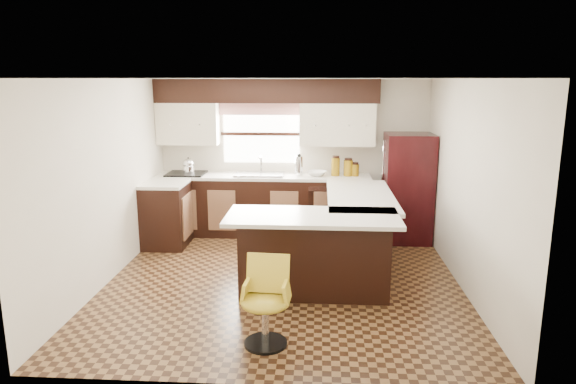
# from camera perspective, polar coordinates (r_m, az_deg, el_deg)

# --- Properties ---
(floor) EXTENTS (4.40, 4.40, 0.00)m
(floor) POSITION_cam_1_polar(r_m,az_deg,el_deg) (6.34, -0.52, -9.77)
(floor) COLOR #49301A
(floor) RESTS_ON ground
(ceiling) EXTENTS (4.40, 4.40, 0.00)m
(ceiling) POSITION_cam_1_polar(r_m,az_deg,el_deg) (5.87, -0.57, 12.49)
(ceiling) COLOR silver
(ceiling) RESTS_ON wall_back
(wall_back) EXTENTS (4.40, 0.00, 4.40)m
(wall_back) POSITION_cam_1_polar(r_m,az_deg,el_deg) (8.15, 0.58, 4.01)
(wall_back) COLOR beige
(wall_back) RESTS_ON floor
(wall_front) EXTENTS (4.40, 0.00, 4.40)m
(wall_front) POSITION_cam_1_polar(r_m,az_deg,el_deg) (3.86, -2.93, -5.58)
(wall_front) COLOR beige
(wall_front) RESTS_ON floor
(wall_left) EXTENTS (0.00, 4.40, 4.40)m
(wall_left) POSITION_cam_1_polar(r_m,az_deg,el_deg) (6.48, -19.40, 1.11)
(wall_left) COLOR beige
(wall_left) RESTS_ON floor
(wall_right) EXTENTS (0.00, 4.40, 4.40)m
(wall_right) POSITION_cam_1_polar(r_m,az_deg,el_deg) (6.20, 19.20, 0.63)
(wall_right) COLOR beige
(wall_right) RESTS_ON floor
(base_cab_back) EXTENTS (3.30, 0.60, 0.90)m
(base_cab_back) POSITION_cam_1_polar(r_m,az_deg,el_deg) (8.04, -2.75, -1.57)
(base_cab_back) COLOR black
(base_cab_back) RESTS_ON floor
(base_cab_left) EXTENTS (0.60, 0.70, 0.90)m
(base_cab_left) POSITION_cam_1_polar(r_m,az_deg,el_deg) (7.69, -13.35, -2.55)
(base_cab_left) COLOR black
(base_cab_left) RESTS_ON floor
(counter_back) EXTENTS (3.30, 0.60, 0.04)m
(counter_back) POSITION_cam_1_polar(r_m,az_deg,el_deg) (7.94, -2.79, 1.74)
(counter_back) COLOR silver
(counter_back) RESTS_ON base_cab_back
(counter_left) EXTENTS (0.60, 0.70, 0.04)m
(counter_left) POSITION_cam_1_polar(r_m,az_deg,el_deg) (7.59, -13.53, 0.90)
(counter_left) COLOR silver
(counter_left) RESTS_ON base_cab_left
(soffit) EXTENTS (3.40, 0.35, 0.36)m
(soffit) POSITION_cam_1_polar(r_m,az_deg,el_deg) (7.92, -2.42, 11.17)
(soffit) COLOR black
(soffit) RESTS_ON wall_back
(upper_cab_left) EXTENTS (0.94, 0.35, 0.64)m
(upper_cab_left) POSITION_cam_1_polar(r_m,az_deg,el_deg) (8.16, -11.01, 7.48)
(upper_cab_left) COLOR beige
(upper_cab_left) RESTS_ON wall_back
(upper_cab_right) EXTENTS (1.14, 0.35, 0.64)m
(upper_cab_right) POSITION_cam_1_polar(r_m,az_deg,el_deg) (7.91, 5.49, 7.49)
(upper_cab_right) COLOR beige
(upper_cab_right) RESTS_ON wall_back
(window_pane) EXTENTS (1.20, 0.02, 0.90)m
(window_pane) POSITION_cam_1_polar(r_m,az_deg,el_deg) (8.13, -2.97, 6.46)
(window_pane) COLOR white
(window_pane) RESTS_ON wall_back
(valance) EXTENTS (1.30, 0.06, 0.18)m
(valance) POSITION_cam_1_polar(r_m,az_deg,el_deg) (8.06, -3.03, 9.19)
(valance) COLOR #D19B93
(valance) RESTS_ON wall_back
(sink) EXTENTS (0.75, 0.45, 0.03)m
(sink) POSITION_cam_1_polar(r_m,az_deg,el_deg) (7.92, -3.17, 1.98)
(sink) COLOR #B2B2B7
(sink) RESTS_ON counter_back
(dishwasher) EXTENTS (0.58, 0.03, 0.78)m
(dishwasher) POSITION_cam_1_polar(r_m,az_deg,el_deg) (7.72, 4.42, -2.34)
(dishwasher) COLOR black
(dishwasher) RESTS_ON floor
(cooktop) EXTENTS (0.58, 0.50, 0.02)m
(cooktop) POSITION_cam_1_polar(r_m,az_deg,el_deg) (8.13, -11.24, 2.02)
(cooktop) COLOR black
(cooktop) RESTS_ON counter_back
(peninsula_long) EXTENTS (0.60, 1.95, 0.90)m
(peninsula_long) POSITION_cam_1_polar(r_m,az_deg,el_deg) (6.78, 7.49, -4.34)
(peninsula_long) COLOR black
(peninsula_long) RESTS_ON floor
(peninsula_return) EXTENTS (1.65, 0.60, 0.90)m
(peninsula_return) POSITION_cam_1_polar(r_m,az_deg,el_deg) (5.83, 2.92, -7.05)
(peninsula_return) COLOR black
(peninsula_return) RESTS_ON floor
(counter_pen_long) EXTENTS (0.84, 1.95, 0.04)m
(counter_pen_long) POSITION_cam_1_polar(r_m,az_deg,el_deg) (6.66, 8.03, -0.45)
(counter_pen_long) COLOR silver
(counter_pen_long) RESTS_ON peninsula_long
(counter_pen_return) EXTENTS (1.89, 0.84, 0.04)m
(counter_pen_return) POSITION_cam_1_polar(r_m,az_deg,el_deg) (5.61, 2.76, -2.79)
(counter_pen_return) COLOR silver
(counter_pen_return) RESTS_ON peninsula_return
(refrigerator) EXTENTS (0.69, 0.67, 1.62)m
(refrigerator) POSITION_cam_1_polar(r_m,az_deg,el_deg) (7.84, 13.13, 0.44)
(refrigerator) COLOR black
(refrigerator) RESTS_ON floor
(bar_chair) EXTENTS (0.46, 0.46, 0.82)m
(bar_chair) POSITION_cam_1_polar(r_m,az_deg,el_deg) (4.76, -2.55, -12.24)
(bar_chair) COLOR gold
(bar_chair) RESTS_ON floor
(kettle) EXTENTS (0.18, 0.18, 0.24)m
(kettle) POSITION_cam_1_polar(r_m,az_deg,el_deg) (8.10, -11.00, 2.96)
(kettle) COLOR silver
(kettle) RESTS_ON cooktop
(percolator) EXTENTS (0.13, 0.13, 0.30)m
(percolator) POSITION_cam_1_polar(r_m,az_deg,el_deg) (7.86, 1.22, 2.92)
(percolator) COLOR silver
(percolator) RESTS_ON counter_back
(mixing_bowl) EXTENTS (0.37, 0.37, 0.07)m
(mixing_bowl) POSITION_cam_1_polar(r_m,az_deg,el_deg) (7.88, 3.21, 2.08)
(mixing_bowl) COLOR white
(mixing_bowl) RESTS_ON counter_back
(canister_large) EXTENTS (0.13, 0.13, 0.27)m
(canister_large) POSITION_cam_1_polar(r_m,az_deg,el_deg) (7.88, 5.30, 2.81)
(canister_large) COLOR #805E0B
(canister_large) RESTS_ON counter_back
(canister_med) EXTENTS (0.14, 0.14, 0.24)m
(canister_med) POSITION_cam_1_polar(r_m,az_deg,el_deg) (7.89, 6.71, 2.67)
(canister_med) COLOR #805E0B
(canister_med) RESTS_ON counter_back
(canister_small) EXTENTS (0.13, 0.13, 0.18)m
(canister_small) POSITION_cam_1_polar(r_m,az_deg,el_deg) (7.91, 7.43, 2.43)
(canister_small) COLOR #805E0B
(canister_small) RESTS_ON counter_back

